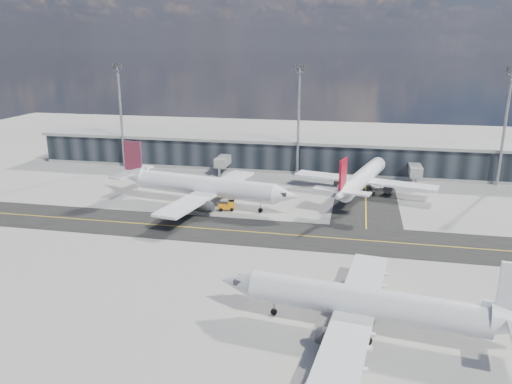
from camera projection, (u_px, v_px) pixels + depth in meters
ground at (263, 241)px, 88.91m from camera, size 300.00×300.00×0.00m
taxiway_lanes at (293, 222)px, 98.23m from camera, size 180.00×63.00×0.03m
terminal_concourse at (301, 155)px, 139.35m from camera, size 152.00×19.80×8.80m
floodlight_masts at (299, 117)px, 129.60m from camera, size 102.50×0.70×28.90m
airliner_af at (202, 186)px, 108.06m from camera, size 43.18×37.03×12.83m
airliner_redtail at (362, 178)px, 115.89m from camera, size 33.56×39.01×11.69m
airliner_near at (369, 304)px, 59.81m from camera, size 38.05×32.54×11.27m
baggage_tug at (228, 206)px, 105.13m from camera, size 3.70×2.44×2.14m
service_van at (373, 184)px, 122.51m from camera, size 4.30×5.77×1.46m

